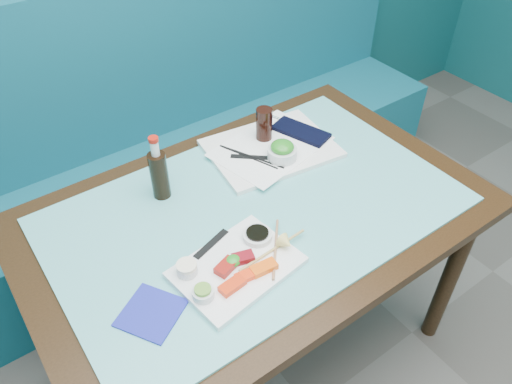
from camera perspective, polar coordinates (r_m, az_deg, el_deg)
booth_bench at (r=2.35m, az=-12.05°, el=2.85°), size 3.00×0.56×1.17m
dining_table at (r=1.59m, az=-0.00°, el=-4.27°), size 1.40×0.90×0.75m
glass_top at (r=1.53m, az=-0.00°, el=-2.00°), size 1.22×0.76×0.01m
sashimi_plate at (r=1.36m, az=-2.22°, el=-8.60°), size 0.35×0.27×0.02m
salmon_left at (r=1.30m, az=-2.72°, el=-10.62°), size 0.07×0.04×0.02m
salmon_mid at (r=1.32m, az=-1.01°, el=-9.51°), size 0.07×0.04×0.02m
salmon_right at (r=1.34m, az=0.89°, el=-8.65°), size 0.08×0.04×0.02m
tuna_left at (r=1.34m, az=-3.44°, el=-8.53°), size 0.07×0.06×0.02m
tuna_right at (r=1.36m, az=-1.48°, el=-7.52°), size 0.07×0.05×0.02m
seaweed_garnish at (r=1.35m, az=-2.66°, el=-7.87°), size 0.05×0.05×0.02m
ramekin_wasabi at (r=1.29m, az=-6.06°, el=-11.45°), size 0.07×0.07×0.02m
wasabi_fill at (r=1.28m, az=-6.11°, el=-11.01°), size 0.05×0.05×0.01m
ramekin_ginger at (r=1.34m, az=-7.88°, el=-8.81°), size 0.07×0.07×0.02m
ginger_fill at (r=1.33m, az=-7.95°, el=-8.34°), size 0.07×0.07×0.01m
soy_dish at (r=1.41m, az=0.16°, el=-5.00°), size 0.11×0.11×0.02m
soy_fill at (r=1.41m, az=0.16°, el=-4.68°), size 0.08×0.08×0.01m
lemon_wedge at (r=1.38m, az=3.47°, el=-5.85°), size 0.05×0.04×0.04m
chopstick_sleeve at (r=1.41m, az=-5.15°, el=-5.91°), size 0.13×0.06×0.00m
wooden_chopstick_a at (r=1.39m, az=1.91°, el=-6.62°), size 0.23×0.02×0.01m
wooden_chopstick_b at (r=1.39m, az=2.24°, el=-6.44°), size 0.15×0.17×0.01m
serving_tray at (r=1.75m, az=1.71°, el=5.00°), size 0.46×0.37×0.02m
paper_placemat at (r=1.75m, az=1.72°, el=5.24°), size 0.43×0.35×0.00m
seaweed_bowl at (r=1.68m, az=3.00°, el=4.41°), size 0.12×0.12×0.04m
seaweed_salad at (r=1.67m, az=3.03°, el=5.17°), size 0.10×0.10×0.04m
cola_glass at (r=1.75m, az=0.93°, el=7.76°), size 0.07×0.07×0.12m
navy_pouch at (r=1.81m, az=5.16°, el=6.88°), size 0.15×0.22×0.02m
fork at (r=1.88m, az=2.95°, el=8.24°), size 0.04×0.08×0.01m
black_chopstick_a at (r=1.69m, az=-0.76°, el=3.97°), size 0.09×0.21×0.01m
black_chopstick_b at (r=1.70m, az=-0.54°, el=4.08°), size 0.11×0.23×0.01m
tray_sleeve at (r=1.70m, az=-0.65°, el=3.99°), size 0.12×0.11×0.00m
cola_bottle_body at (r=1.55m, az=-10.99°, el=1.87°), size 0.06×0.06×0.16m
cola_bottle_neck at (r=1.49m, az=-11.50°, el=4.94°), size 0.03×0.03×0.05m
cola_bottle_cap at (r=1.47m, az=-11.66°, el=5.91°), size 0.04×0.04×0.01m
blue_napkin at (r=1.31m, az=-11.89°, el=-13.36°), size 0.19×0.19×0.01m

